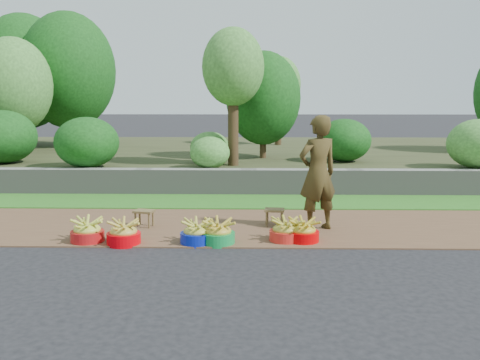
{
  "coord_description": "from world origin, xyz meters",
  "views": [
    {
      "loc": [
        0.07,
        -7.05,
        2.04
      ],
      "look_at": [
        -0.12,
        1.3,
        0.75
      ],
      "focal_mm": 40.0,
      "sensor_mm": 36.0,
      "label": 1
    }
  ],
  "objects_px": {
    "stool_right": "(274,212)",
    "basin_e": "(285,231)",
    "basin_b": "(124,234)",
    "basin_f": "(303,232)",
    "stool_left": "(144,214)",
    "basin_d": "(218,233)",
    "basin_c": "(197,233)",
    "basin_a": "(87,232)",
    "vendor_woman": "(318,173)"
  },
  "relations": [
    {
      "from": "basin_b",
      "to": "basin_c",
      "type": "bearing_deg",
      "value": 3.05
    },
    {
      "from": "basin_a",
      "to": "stool_left",
      "type": "bearing_deg",
      "value": 54.38
    },
    {
      "from": "basin_c",
      "to": "basin_d",
      "type": "height_order",
      "value": "basin_d"
    },
    {
      "from": "stool_right",
      "to": "basin_e",
      "type": "bearing_deg",
      "value": -82.46
    },
    {
      "from": "basin_c",
      "to": "basin_a",
      "type": "bearing_deg",
      "value": 178.57
    },
    {
      "from": "basin_b",
      "to": "stool_right",
      "type": "height_order",
      "value": "basin_b"
    },
    {
      "from": "basin_d",
      "to": "vendor_woman",
      "type": "relative_size",
      "value": 0.27
    },
    {
      "from": "stool_right",
      "to": "basin_d",
      "type": "bearing_deg",
      "value": -128.57
    },
    {
      "from": "basin_e",
      "to": "basin_a",
      "type": "bearing_deg",
      "value": -177.89
    },
    {
      "from": "basin_c",
      "to": "basin_f",
      "type": "xyz_separation_m",
      "value": [
        1.5,
        0.12,
        -0.0
      ]
    },
    {
      "from": "basin_b",
      "to": "basin_d",
      "type": "relative_size",
      "value": 0.99
    },
    {
      "from": "basin_a",
      "to": "basin_f",
      "type": "height_order",
      "value": "basin_a"
    },
    {
      "from": "stool_right",
      "to": "vendor_woman",
      "type": "relative_size",
      "value": 0.19
    },
    {
      "from": "stool_right",
      "to": "basin_b",
      "type": "bearing_deg",
      "value": -152.98
    },
    {
      "from": "basin_a",
      "to": "vendor_woman",
      "type": "relative_size",
      "value": 0.27
    },
    {
      "from": "basin_a",
      "to": "basin_e",
      "type": "bearing_deg",
      "value": 2.11
    },
    {
      "from": "basin_d",
      "to": "vendor_woman",
      "type": "xyz_separation_m",
      "value": [
        1.48,
        0.82,
        0.74
      ]
    },
    {
      "from": "basin_d",
      "to": "vendor_woman",
      "type": "height_order",
      "value": "vendor_woman"
    },
    {
      "from": "basin_f",
      "to": "basin_d",
      "type": "bearing_deg",
      "value": -174.1
    },
    {
      "from": "stool_left",
      "to": "stool_right",
      "type": "relative_size",
      "value": 1.04
    },
    {
      "from": "basin_d",
      "to": "basin_b",
      "type": "bearing_deg",
      "value": -177.77
    },
    {
      "from": "vendor_woman",
      "to": "basin_f",
      "type": "bearing_deg",
      "value": 43.2
    },
    {
      "from": "basin_d",
      "to": "basin_e",
      "type": "relative_size",
      "value": 1.04
    },
    {
      "from": "basin_b",
      "to": "vendor_woman",
      "type": "bearing_deg",
      "value": 17.3
    },
    {
      "from": "basin_b",
      "to": "basin_f",
      "type": "bearing_deg",
      "value": 3.99
    },
    {
      "from": "basin_a",
      "to": "vendor_woman",
      "type": "bearing_deg",
      "value": 13.12
    },
    {
      "from": "basin_f",
      "to": "vendor_woman",
      "type": "height_order",
      "value": "vendor_woman"
    },
    {
      "from": "basin_c",
      "to": "stool_right",
      "type": "relative_size",
      "value": 1.4
    },
    {
      "from": "basin_d",
      "to": "basin_f",
      "type": "height_order",
      "value": "basin_d"
    },
    {
      "from": "basin_c",
      "to": "vendor_woman",
      "type": "xyz_separation_m",
      "value": [
        1.78,
        0.82,
        0.75
      ]
    },
    {
      "from": "basin_b",
      "to": "stool_left",
      "type": "xyz_separation_m",
      "value": [
        0.09,
        0.98,
        0.07
      ]
    },
    {
      "from": "basin_c",
      "to": "stool_right",
      "type": "height_order",
      "value": "basin_c"
    },
    {
      "from": "basin_f",
      "to": "basin_c",
      "type": "bearing_deg",
      "value": -175.38
    },
    {
      "from": "basin_b",
      "to": "basin_f",
      "type": "xyz_separation_m",
      "value": [
        2.52,
        0.18,
        -0.0
      ]
    },
    {
      "from": "basin_a",
      "to": "basin_b",
      "type": "relative_size",
      "value": 1.0
    },
    {
      "from": "basin_a",
      "to": "stool_left",
      "type": "distance_m",
      "value": 1.09
    },
    {
      "from": "basin_b",
      "to": "basin_f",
      "type": "distance_m",
      "value": 2.53
    },
    {
      "from": "stool_left",
      "to": "basin_c",
      "type": "bearing_deg",
      "value": -44.97
    },
    {
      "from": "basin_d",
      "to": "stool_right",
      "type": "relative_size",
      "value": 1.44
    },
    {
      "from": "basin_b",
      "to": "vendor_woman",
      "type": "height_order",
      "value": "vendor_woman"
    },
    {
      "from": "stool_right",
      "to": "stool_left",
      "type": "bearing_deg",
      "value": -176.69
    },
    {
      "from": "basin_f",
      "to": "vendor_woman",
      "type": "distance_m",
      "value": 1.06
    },
    {
      "from": "basin_c",
      "to": "stool_right",
      "type": "distance_m",
      "value": 1.54
    },
    {
      "from": "basin_b",
      "to": "basin_e",
      "type": "xyz_separation_m",
      "value": [
        2.27,
        0.2,
        -0.01
      ]
    },
    {
      "from": "basin_a",
      "to": "stool_right",
      "type": "xyz_separation_m",
      "value": [
        2.69,
        1.0,
        0.08
      ]
    },
    {
      "from": "basin_c",
      "to": "basin_e",
      "type": "relative_size",
      "value": 1.02
    },
    {
      "from": "basin_a",
      "to": "basin_e",
      "type": "height_order",
      "value": "basin_a"
    },
    {
      "from": "basin_a",
      "to": "basin_d",
      "type": "bearing_deg",
      "value": -1.29
    },
    {
      "from": "basin_f",
      "to": "basin_a",
      "type": "bearing_deg",
      "value": -178.46
    },
    {
      "from": "basin_e",
      "to": "stool_right",
      "type": "relative_size",
      "value": 1.38
    }
  ]
}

